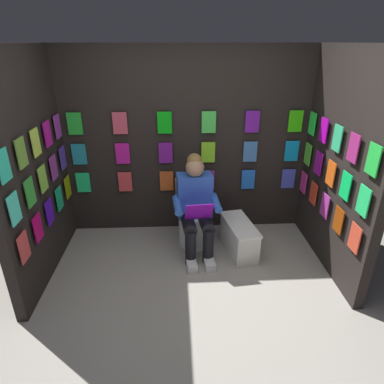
{
  "coord_description": "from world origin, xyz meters",
  "views": [
    {
      "loc": [
        0.13,
        2.34,
        2.32
      ],
      "look_at": [
        -0.03,
        -0.91,
        0.85
      ],
      "focal_mm": 31.15,
      "sensor_mm": 36.0,
      "label": 1
    }
  ],
  "objects": [
    {
      "name": "comic_longbox_near",
      "position": [
        -0.59,
        -1.02,
        0.19
      ],
      "size": [
        0.4,
        0.71,
        0.38
      ],
      "rotation": [
        0.0,
        0.0,
        0.18
      ],
      "color": "white",
      "rests_on": "ground"
    },
    {
      "name": "display_wall_back",
      "position": [
        0.0,
        -1.7,
        1.15
      ],
      "size": [
        3.12,
        0.14,
        2.31
      ],
      "color": "black",
      "rests_on": "ground"
    },
    {
      "name": "display_wall_left",
      "position": [
        -1.56,
        -0.82,
        1.15
      ],
      "size": [
        0.14,
        1.65,
        2.31
      ],
      "color": "black",
      "rests_on": "ground"
    },
    {
      "name": "display_wall_right",
      "position": [
        1.56,
        -0.82,
        1.15
      ],
      "size": [
        0.14,
        1.65,
        2.31
      ],
      "color": "black",
      "rests_on": "ground"
    },
    {
      "name": "toilet",
      "position": [
        -0.06,
        -1.29,
        0.33
      ],
      "size": [
        0.43,
        0.57,
        0.77
      ],
      "rotation": [
        0.0,
        0.0,
        0.1
      ],
      "color": "white",
      "rests_on": "ground"
    },
    {
      "name": "ground_plane",
      "position": [
        0.0,
        0.0,
        0.0
      ],
      "size": [
        30.0,
        30.0,
        0.0
      ],
      "primitive_type": "plane",
      "color": "#9E998E"
    },
    {
      "name": "person_reading",
      "position": [
        -0.08,
        -1.06,
        0.6
      ],
      "size": [
        0.55,
        0.71,
        1.19
      ],
      "rotation": [
        0.0,
        0.0,
        0.1
      ],
      "color": "blue",
      "rests_on": "ground"
    }
  ]
}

